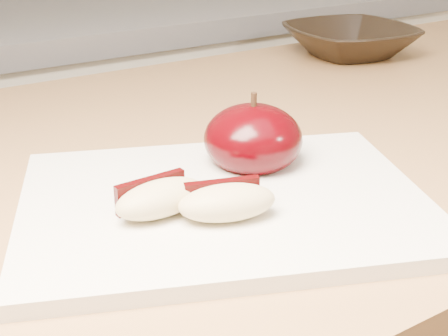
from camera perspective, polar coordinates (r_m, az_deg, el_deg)
back_cabinet at (r=1.43m, az=-15.44°, el=-4.97°), size 2.40×0.62×0.94m
cutting_board at (r=0.51m, az=0.00°, el=-3.23°), size 0.39×0.34×0.01m
apple_half at (r=0.56m, az=2.67°, el=2.67°), size 0.10×0.10×0.07m
apple_wedge_a at (r=0.48m, az=-5.92°, el=-2.71°), size 0.08×0.04×0.03m
apple_wedge_b at (r=0.47m, az=0.23°, el=-3.09°), size 0.08×0.06×0.03m
bowl at (r=1.03m, az=11.41°, el=11.35°), size 0.22×0.22×0.05m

